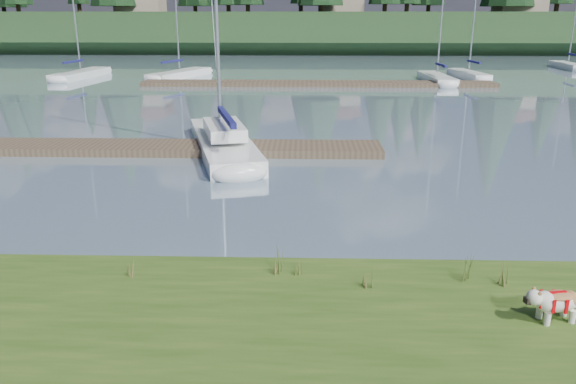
{
  "coord_description": "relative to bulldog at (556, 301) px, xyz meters",
  "views": [
    {
      "loc": [
        1.07,
        -11.99,
        5.11
      ],
      "look_at": [
        0.72,
        -0.5,
        1.44
      ],
      "focal_mm": 35.0,
      "sensor_mm": 36.0,
      "label": 1
    }
  ],
  "objects": [
    {
      "name": "weed_4",
      "position": [
        -2.87,
        1.09,
        -0.18
      ],
      "size": [
        0.17,
        0.14,
        0.43
      ],
      "color": "#475B23",
      "rests_on": "bank"
    },
    {
      "name": "sailboat_bg_5",
      "position": [
        21.22,
        48.31,
        -0.39
      ],
      "size": [
        1.69,
        7.01,
        10.06
      ],
      "rotation": [
        0.0,
        0.0,
        1.52
      ],
      "color": "white",
      "rests_on": "ground"
    },
    {
      "name": "bulldog",
      "position": [
        0.0,
        0.0,
        0.0
      ],
      "size": [
        0.98,
        0.5,
        0.57
      ],
      "rotation": [
        0.0,
        0.0,
        3.33
      ],
      "color": "silver",
      "rests_on": "bank"
    },
    {
      "name": "ground",
      "position": [
        -5.13,
        33.82,
        -0.71
      ],
      "size": [
        200.0,
        200.0,
        0.0
      ],
      "primitive_type": "plane",
      "color": "#7990A1",
      "rests_on": "ground"
    },
    {
      "name": "sailboat_bg_3",
      "position": [
        6.1,
        36.9,
        -0.38
      ],
      "size": [
        1.77,
        7.84,
        11.48
      ],
      "rotation": [
        0.0,
        0.0,
        1.6
      ],
      "color": "white",
      "rests_on": "ground"
    },
    {
      "name": "dock_far",
      "position": [
        -3.13,
        33.82,
        -0.56
      ],
      "size": [
        26.0,
        2.2,
        0.3
      ],
      "primitive_type": "cube",
      "color": "#4C3D2C",
      "rests_on": "ground"
    },
    {
      "name": "sailboat_bg_0",
      "position": [
        -22.61,
        39.35,
        -0.39
      ],
      "size": [
        2.67,
        8.72,
        12.38
      ],
      "rotation": [
        0.0,
        0.0,
        1.45
      ],
      "color": "white",
      "rests_on": "ground"
    },
    {
      "name": "sailboat_main",
      "position": [
        -7.4,
        13.66,
        -0.29
      ],
      "size": [
        4.24,
        9.54,
        13.45
      ],
      "rotation": [
        0.0,
        0.0,
        1.84
      ],
      "color": "white",
      "rests_on": "ground"
    },
    {
      "name": "weed_2",
      "position": [
        -1.0,
        1.45,
        -0.07
      ],
      "size": [
        0.17,
        0.14,
        0.68
      ],
      "color": "#475B23",
      "rests_on": "bank"
    },
    {
      "name": "ridge",
      "position": [
        -5.13,
        76.82,
        1.79
      ],
      "size": [
        200.0,
        20.0,
        5.0
      ],
      "primitive_type": "cube",
      "color": "#1B3218",
      "rests_on": "ground"
    },
    {
      "name": "weed_3",
      "position": [
        -7.31,
        1.39,
        -0.16
      ],
      "size": [
        0.17,
        0.14,
        0.46
      ],
      "color": "#475B23",
      "rests_on": "bank"
    },
    {
      "name": "sailboat_bg_1",
      "position": [
        -14.24,
        39.58,
        -0.38
      ],
      "size": [
        4.57,
        8.48,
        12.55
      ],
      "rotation": [
        0.0,
        0.0,
        1.2
      ],
      "color": "white",
      "rests_on": "ground"
    },
    {
      "name": "weed_0",
      "position": [
        -4.57,
        1.58,
        -0.08
      ],
      "size": [
        0.17,
        0.14,
        0.68
      ],
      "color": "#475B23",
      "rests_on": "bank"
    },
    {
      "name": "sailboat_bg_4",
      "position": [
        9.26,
        39.64,
        -0.38
      ],
      "size": [
        2.24,
        7.0,
        10.27
      ],
      "rotation": [
        0.0,
        0.0,
        1.7
      ],
      "color": "white",
      "rests_on": "ground"
    },
    {
      "name": "mud_lip",
      "position": [
        -5.13,
        2.22,
        -0.64
      ],
      "size": [
        60.0,
        0.5,
        0.14
      ],
      "primitive_type": "cube",
      "color": "#33281C",
      "rests_on": "ground"
    },
    {
      "name": "dock_near",
      "position": [
        -9.13,
        12.82,
        -0.56
      ],
      "size": [
        16.0,
        2.0,
        0.3
      ],
      "primitive_type": "cube",
      "color": "#4C3D2C",
      "rests_on": "ground"
    },
    {
      "name": "weed_1",
      "position": [
        -4.16,
        1.54,
        -0.17
      ],
      "size": [
        0.17,
        0.14,
        0.44
      ],
      "color": "#475B23",
      "rests_on": "bank"
    },
    {
      "name": "weed_5",
      "position": [
        -0.41,
        1.25,
        -0.13
      ],
      "size": [
        0.17,
        0.14,
        0.55
      ],
      "color": "#475B23",
      "rests_on": "bank"
    }
  ]
}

